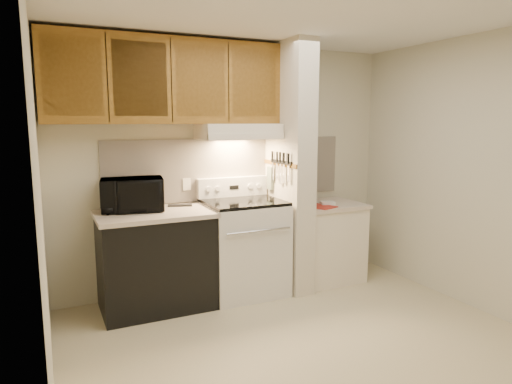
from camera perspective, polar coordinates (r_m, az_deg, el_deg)
floor at (r=3.82m, az=5.83°, el=-18.10°), size 3.60×3.60×0.00m
ceiling at (r=3.49m, az=6.53°, el=21.62°), size 3.60×3.60×0.00m
wall_back at (r=4.77m, az=-3.24°, el=3.13°), size 3.60×2.50×0.02m
wall_left at (r=2.94m, az=-25.38°, el=-1.35°), size 0.02×3.00×2.50m
wall_right at (r=4.63m, az=25.60°, el=2.09°), size 0.02×3.00×2.50m
backsplash at (r=4.76m, az=-3.19°, el=2.94°), size 2.60×0.02×0.63m
range_body at (r=4.61m, az=-1.54°, el=-7.09°), size 0.76×0.65×0.92m
oven_window at (r=4.32m, az=0.16°, el=-7.63°), size 0.50×0.01×0.30m
oven_handle at (r=4.23m, az=0.39°, el=-4.91°), size 0.65×0.02×0.02m
cooktop at (r=4.50m, az=-1.56°, el=-1.27°), size 0.74×0.64×0.03m
range_backguard at (r=4.74m, az=-2.95°, el=0.66°), size 0.76×0.08×0.20m
range_display at (r=4.70m, az=-2.76°, el=0.59°), size 0.10×0.01×0.04m
range_knob_left_outer at (r=4.60m, az=-5.97°, el=0.37°), size 0.05×0.02×0.05m
range_knob_left_inner at (r=4.63m, az=-4.80°, el=0.45°), size 0.05×0.02×0.05m
range_knob_right_inner at (r=4.77m, az=-0.74°, el=0.72°), size 0.05×0.02×0.05m
range_knob_right_outer at (r=4.81m, az=0.34°, el=0.79°), size 0.05×0.02×0.05m
dishwasher_front at (r=4.36m, az=-12.36°, el=-8.57°), size 1.00×0.63×0.87m
left_countertop at (r=4.25m, az=-12.57°, el=-2.70°), size 1.04×0.67×0.04m
spoon_rest at (r=4.48m, az=-9.47°, el=-1.65°), size 0.24×0.14×0.02m
teal_jar at (r=4.40m, az=-16.61°, el=-1.52°), size 0.09×0.09×0.10m
outlet at (r=4.61m, az=-8.65°, el=0.96°), size 0.08×0.01×0.12m
microwave at (r=4.32m, az=-15.20°, el=-0.30°), size 0.60×0.46×0.30m
partition_pillar at (r=4.68m, az=4.19°, el=3.00°), size 0.22×0.70×2.50m
pillar_trim at (r=4.61m, az=2.94°, el=3.56°), size 0.01×0.70×0.04m
knife_strip at (r=4.57m, az=3.17°, el=3.75°), size 0.02×0.42×0.04m
knife_blade_a at (r=4.42m, az=4.07°, el=2.27°), size 0.01×0.03×0.16m
knife_handle_a at (r=4.41m, az=4.08°, el=4.21°), size 0.02×0.02×0.10m
knife_blade_b at (r=4.50m, az=3.49°, el=2.27°), size 0.01×0.04×0.18m
knife_handle_b at (r=4.49m, az=3.49°, el=4.30°), size 0.02×0.02×0.10m
knife_blade_c at (r=4.56m, az=3.08°, el=2.24°), size 0.01×0.04×0.20m
knife_handle_c at (r=4.56m, az=3.02°, el=4.38°), size 0.02×0.02×0.10m
knife_blade_d at (r=4.63m, az=2.64°, el=2.58°), size 0.01×0.04×0.16m
knife_handle_d at (r=4.61m, az=2.65°, el=4.43°), size 0.02×0.02×0.10m
knife_blade_e at (r=4.71m, az=2.12°, el=2.57°), size 0.01×0.04×0.18m
knife_handle_e at (r=4.71m, az=2.04°, el=4.53°), size 0.02×0.02×0.10m
oven_mitt at (r=4.78m, az=1.79°, el=1.75°), size 0.03×0.10×0.24m
right_cab_base at (r=5.07m, az=8.65°, el=-6.34°), size 0.70×0.60×0.81m
right_countertop at (r=4.97m, az=8.76°, el=-1.61°), size 0.74×0.64×0.04m
red_folder at (r=4.75m, az=7.99°, el=-1.78°), size 0.31×0.36×0.01m
white_box at (r=4.86m, az=8.94°, el=-1.40°), size 0.16×0.13×0.04m
range_hood at (r=4.54m, az=-2.24°, el=7.59°), size 0.78×0.44×0.15m
hood_lip at (r=4.35m, az=-1.15°, el=6.94°), size 0.78×0.04×0.06m
upper_cabinets at (r=4.38m, az=-11.09°, el=13.41°), size 2.18×0.33×0.77m
cab_door_a at (r=4.09m, az=-21.99°, el=13.26°), size 0.46×0.01×0.63m
cab_gap_a at (r=4.12m, az=-18.10°, el=13.43°), size 0.01×0.01×0.73m
cab_door_b at (r=4.16m, az=-14.28°, el=13.54°), size 0.46×0.01×0.63m
cab_gap_b at (r=4.22m, az=-10.54°, el=13.59°), size 0.01×0.01×0.73m
cab_door_c at (r=4.30m, az=-6.93°, el=13.59°), size 0.46×0.01×0.63m
cab_gap_c at (r=4.39m, az=-3.46°, el=13.54°), size 0.01×0.01×0.73m
cab_door_d at (r=4.50m, az=-0.15°, el=13.44°), size 0.46×0.01×0.63m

